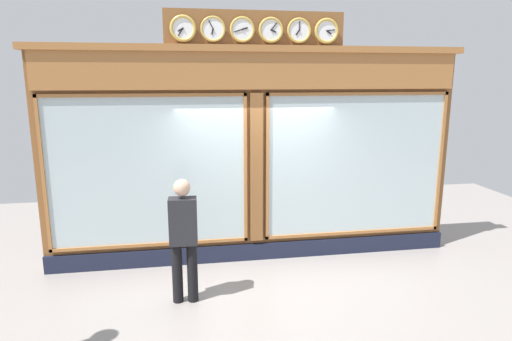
{
  "coord_description": "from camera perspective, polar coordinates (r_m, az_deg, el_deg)",
  "views": [
    {
      "loc": [
        1.13,
        6.75,
        2.96
      ],
      "look_at": [
        0.0,
        0.0,
        1.5
      ],
      "focal_mm": 30.84,
      "sensor_mm": 36.0,
      "label": 1
    }
  ],
  "objects": [
    {
      "name": "pedestrian",
      "position": [
        5.89,
        -9.38,
        -8.34
      ],
      "size": [
        0.37,
        0.24,
        1.69
      ],
      "color": "black",
      "rests_on": "ground_plane"
    },
    {
      "name": "shop_facade",
      "position": [
        7.07,
        -0.17,
        2.14
      ],
      "size": [
        6.73,
        0.42,
        3.93
      ],
      "color": "brown",
      "rests_on": "ground_plane"
    }
  ]
}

